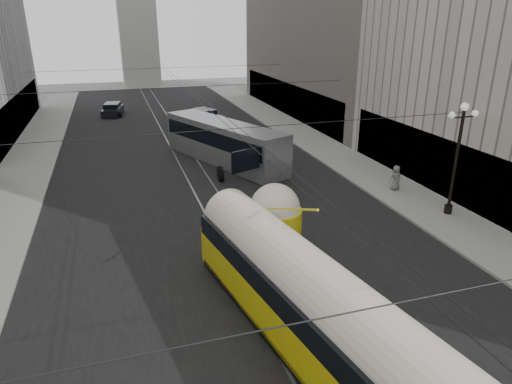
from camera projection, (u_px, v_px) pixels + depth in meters
road at (189, 163)px, 35.82m from camera, size 20.00×85.00×0.02m
sidewalk_left at (29, 164)px, 35.55m from camera, size 4.00×72.00×0.15m
sidewalk_right at (311, 140)px, 42.27m from camera, size 4.00×72.00×0.15m
rail_left at (179, 164)px, 35.61m from camera, size 0.12×85.00×0.04m
rail_right at (198, 163)px, 36.03m from camera, size 0.12×85.00×0.04m
lamppost_right_mid at (457, 153)px, 25.09m from camera, size 1.86×0.44×6.37m
catenary at (189, 89)px, 32.85m from camera, size 25.00×72.00×0.23m
streetcar at (310, 303)px, 15.33m from camera, size 4.87×16.09×3.57m
city_bus at (224, 141)px, 35.49m from camera, size 7.29×13.06×3.20m
sedan_white_far at (204, 116)px, 49.68m from camera, size 3.54×5.01×1.46m
sedan_dark_far at (113, 110)px, 53.39m from camera, size 2.68×4.80×1.43m
pedestrian_sidewalk_right at (396, 178)px, 29.67m from camera, size 0.81×0.50×1.64m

